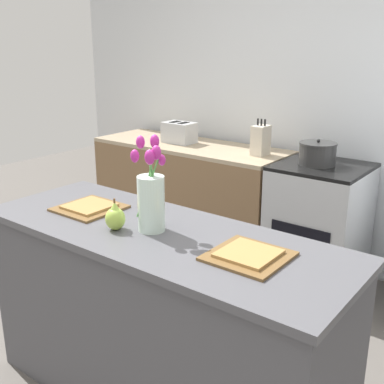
# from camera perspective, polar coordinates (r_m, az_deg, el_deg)

# --- Properties ---
(back_wall) EXTENTS (5.20, 0.08, 2.70)m
(back_wall) POSITION_cam_1_polar(r_m,az_deg,el_deg) (3.76, 16.82, 11.03)
(back_wall) COLOR silver
(back_wall) RESTS_ON ground_plane
(kitchen_island) EXTENTS (1.80, 0.66, 0.91)m
(kitchen_island) POSITION_cam_1_polar(r_m,az_deg,el_deg) (2.37, -3.82, -14.84)
(kitchen_island) COLOR #4C4C51
(kitchen_island) RESTS_ON ground_plane
(back_counter) EXTENTS (1.68, 0.60, 0.91)m
(back_counter) POSITION_cam_1_polar(r_m,az_deg,el_deg) (4.11, -0.23, -0.51)
(back_counter) COLOR brown
(back_counter) RESTS_ON ground_plane
(stove_range) EXTENTS (0.60, 0.61, 0.91)m
(stove_range) POSITION_cam_1_polar(r_m,az_deg,el_deg) (3.56, 14.70, -4.00)
(stove_range) COLOR #B2B5B7
(stove_range) RESTS_ON ground_plane
(flower_vase) EXTENTS (0.14, 0.15, 0.42)m
(flower_vase) POSITION_cam_1_polar(r_m,az_deg,el_deg) (2.12, -4.88, -0.57)
(flower_vase) COLOR silver
(flower_vase) RESTS_ON kitchen_island
(pear_figurine) EXTENTS (0.09, 0.09, 0.15)m
(pear_figurine) POSITION_cam_1_polar(r_m,az_deg,el_deg) (2.18, -9.09, -3.00)
(pear_figurine) COLOR #9EBC47
(pear_figurine) RESTS_ON kitchen_island
(plate_setting_left) EXTENTS (0.30, 0.30, 0.02)m
(plate_setting_left) POSITION_cam_1_polar(r_m,az_deg,el_deg) (2.48, -12.07, -1.79)
(plate_setting_left) COLOR brown
(plate_setting_left) RESTS_ON kitchen_island
(plate_setting_right) EXTENTS (0.30, 0.30, 0.02)m
(plate_setting_right) POSITION_cam_1_polar(r_m,az_deg,el_deg) (1.91, 6.71, -7.45)
(plate_setting_right) COLOR brown
(plate_setting_right) RESTS_ON kitchen_island
(toaster) EXTENTS (0.28, 0.18, 0.17)m
(toaster) POSITION_cam_1_polar(r_m,az_deg,el_deg) (4.04, -1.51, 7.06)
(toaster) COLOR #B7BABC
(toaster) RESTS_ON back_counter
(cooking_pot) EXTENTS (0.26, 0.26, 0.18)m
(cooking_pot) POSITION_cam_1_polar(r_m,az_deg,el_deg) (3.41, 14.65, 4.43)
(cooking_pot) COLOR #2D2D2D
(cooking_pot) RESTS_ON stove_range
(knife_block) EXTENTS (0.10, 0.14, 0.27)m
(knife_block) POSITION_cam_1_polar(r_m,az_deg,el_deg) (3.62, 8.14, 6.09)
(knife_block) COLOR beige
(knife_block) RESTS_ON back_counter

